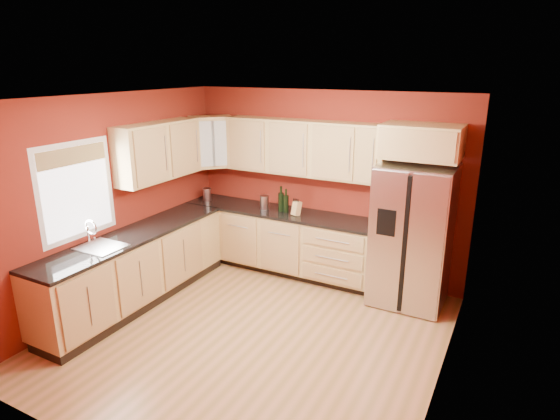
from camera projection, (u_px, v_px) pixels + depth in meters
name	position (u px, v px, depth m)	size (l,w,h in m)	color
floor	(252.00, 334.00, 5.28)	(4.00, 4.00, 0.00)	olive
ceiling	(247.00, 99.00, 4.51)	(4.00, 4.00, 0.00)	silver
wall_back	(324.00, 185.00, 6.58)	(4.00, 0.04, 2.60)	maroon
wall_front	(98.00, 310.00, 3.21)	(4.00, 0.04, 2.60)	maroon
wall_left	(112.00, 201.00, 5.79)	(0.04, 4.00, 2.60)	maroon
wall_right	(449.00, 262.00, 4.00)	(0.04, 4.00, 2.60)	maroon
base_cabinets_back	(279.00, 242.00, 6.83)	(2.90, 0.60, 0.88)	tan
base_cabinets_left	(136.00, 269.00, 5.91)	(0.60, 2.80, 0.88)	tan
countertop_back	(279.00, 212.00, 6.69)	(2.90, 0.62, 0.04)	black
countertop_left	(133.00, 235.00, 5.77)	(0.62, 2.80, 0.04)	black
upper_cabinets_back	(303.00, 148.00, 6.40)	(2.30, 0.33, 0.75)	tan
upper_cabinets_left	(159.00, 151.00, 6.17)	(0.33, 1.35, 0.75)	tan
corner_upper_cabinet	(211.00, 142.00, 6.89)	(0.62, 0.33, 0.75)	tan
over_fridge_cabinet	(422.00, 141.00, 5.51)	(0.92, 0.60, 0.40)	tan
refrigerator	(412.00, 236.00, 5.79)	(0.90, 0.75, 1.78)	#B0B0B5
window	(77.00, 191.00, 5.28)	(0.03, 0.90, 1.00)	white
sink_faucet	(100.00, 235.00, 5.30)	(0.50, 0.42, 0.30)	white
canister_left	(207.00, 194.00, 7.14)	(0.12, 0.12, 0.20)	#B0B0B5
canister_right	(264.00, 202.00, 6.72)	(0.12, 0.12, 0.20)	#B0B0B5
wine_bottle_a	(286.00, 201.00, 6.56)	(0.08, 0.08, 0.34)	black
wine_bottle_b	(281.00, 199.00, 6.61)	(0.08, 0.08, 0.36)	black
knife_block	(296.00, 208.00, 6.46)	(0.10, 0.09, 0.20)	tan
soap_dispenser	(371.00, 218.00, 6.06)	(0.06, 0.06, 0.18)	white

